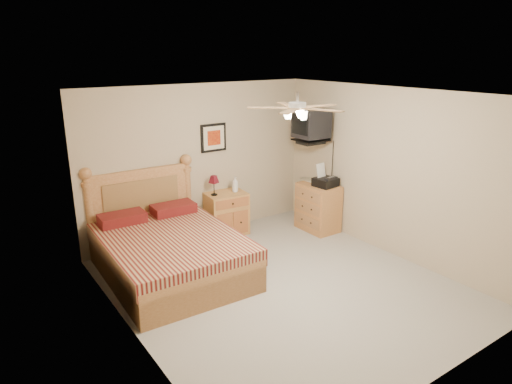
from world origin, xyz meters
TOP-DOWN VIEW (x-y plane):
  - floor at (0.00, 0.00)m, footprint 4.50×4.50m
  - ceiling at (0.00, 0.00)m, footprint 4.00×4.50m
  - wall_back at (0.00, 2.25)m, footprint 4.00×0.04m
  - wall_front at (0.00, -2.25)m, footprint 4.00×0.04m
  - wall_left at (-2.00, 0.00)m, footprint 0.04×4.50m
  - wall_right at (2.00, 0.00)m, footprint 0.04×4.50m
  - bed at (-1.07, 1.12)m, footprint 1.74×2.25m
  - nightstand at (0.35, 2.00)m, footprint 0.71×0.56m
  - table_lamp at (0.13, 2.02)m, footprint 0.24×0.24m
  - lotion_bottle at (0.51, 1.97)m, footprint 0.11×0.11m
  - framed_picture at (0.27, 2.23)m, footprint 0.46×0.04m
  - dresser at (1.73, 1.24)m, footprint 0.48×0.69m
  - fax_machine at (1.76, 1.11)m, footprint 0.39×0.41m
  - magazine_lower at (1.66, 1.45)m, footprint 0.22×0.28m
  - magazine_upper at (1.65, 1.48)m, footprint 0.28×0.30m
  - wall_tv at (1.75, 1.34)m, footprint 0.56×0.46m
  - ceiling_fan at (0.00, -0.20)m, footprint 1.14×1.14m

SIDE VIEW (x-z plane):
  - floor at x=0.00m, z-range 0.00..0.00m
  - nightstand at x=0.35m, z-range 0.00..0.72m
  - dresser at x=1.73m, z-range 0.00..0.81m
  - bed at x=-1.07m, z-range 0.00..1.42m
  - magazine_lower at x=1.66m, z-range 0.81..0.84m
  - magazine_upper at x=1.65m, z-range 0.84..0.86m
  - lotion_bottle at x=0.51m, z-range 0.72..0.98m
  - table_lamp at x=0.13m, z-range 0.72..1.05m
  - fax_machine at x=1.76m, z-range 0.81..1.18m
  - wall_back at x=0.00m, z-range 0.00..2.50m
  - wall_front at x=0.00m, z-range 0.00..2.50m
  - wall_left at x=-2.00m, z-range 0.00..2.50m
  - wall_right at x=2.00m, z-range 0.00..2.50m
  - framed_picture at x=0.27m, z-range 1.39..1.85m
  - wall_tv at x=1.75m, z-range 1.52..2.10m
  - ceiling_fan at x=0.00m, z-range 2.22..2.50m
  - ceiling at x=0.00m, z-range 2.48..2.52m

